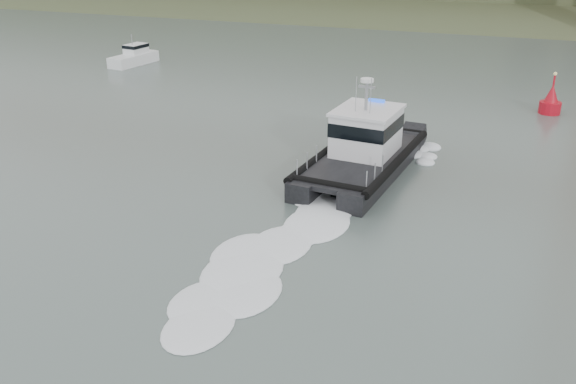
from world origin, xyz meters
TOP-DOWN VIEW (x-y plane):
  - ground at (0.00, 0.00)m, footprint 400.00×400.00m
  - patrol_boat at (0.31, 16.77)m, footprint 5.51×12.51m
  - motorboat at (-30.24, 39.08)m, footprint 2.78×6.15m
  - nav_buoy at (10.92, 34.41)m, footprint 1.67×1.67m

SIDE VIEW (x-z plane):
  - ground at x=0.00m, z-range 0.00..0.00m
  - motorboat at x=-30.24m, z-range -0.82..2.45m
  - nav_buoy at x=10.92m, z-range -0.83..2.66m
  - patrol_boat at x=0.31m, z-range -1.47..4.43m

